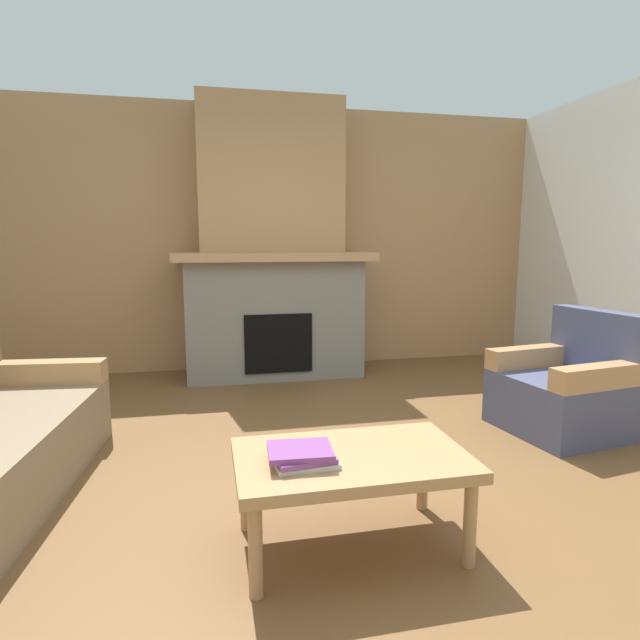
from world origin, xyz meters
name	(u,v)px	position (x,y,z in m)	size (l,w,h in m)	color
ground	(336,492)	(0.00, 0.00, 0.00)	(9.00, 9.00, 0.00)	brown
wall_back_wood_panel	(268,240)	(0.00, 3.00, 1.35)	(6.00, 0.12, 2.70)	tan
fireplace	(272,259)	(0.00, 2.62, 1.16)	(1.90, 0.82, 2.70)	gray
armchair	(568,390)	(1.83, 0.56, 0.29)	(0.86, 0.86, 0.85)	#474C6B
coffee_table	(351,466)	(-0.06, -0.50, 0.38)	(1.00, 0.60, 0.43)	tan
book_stack_near_edge	(303,456)	(-0.28, -0.55, 0.46)	(0.29, 0.24, 0.07)	beige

